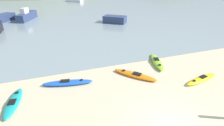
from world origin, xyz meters
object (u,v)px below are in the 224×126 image
Objects in this scene: kayak_on_sand_1 at (135,75)px; kayak_on_sand_4 at (157,62)px; kayak_on_sand_2 at (68,83)px; moored_boat_4 at (74,0)px; kayak_on_sand_3 at (201,79)px; kayak_on_sand_0 at (13,102)px; moored_boat_3 at (27,16)px; moored_boat_1 at (115,19)px.

kayak_on_sand_1 is 3.18m from kayak_on_sand_4.
moored_boat_4 is (7.03, 45.57, 0.33)m from kayak_on_sand_2.
kayak_on_sand_4 is (7.87, 0.91, 0.00)m from kayak_on_sand_2.
kayak_on_sand_2 is 1.03× the size of kayak_on_sand_4.
kayak_on_sand_3 is at bearing -26.13° from kayak_on_sand_1.
kayak_on_sand_0 is 24.52m from moored_boat_3.
kayak_on_sand_0 is at bearing -169.72° from kayak_on_sand_4.
moored_boat_4 is at bearing 77.47° from kayak_on_sand_0.
kayak_on_sand_3 is at bearing -87.15° from moored_boat_4.
kayak_on_sand_1 is 25.71m from moored_boat_3.
kayak_on_sand_4 is 25.61m from moored_boat_3.
kayak_on_sand_3 is at bearing -66.45° from kayak_on_sand_4.
kayak_on_sand_1 is at bearing -153.01° from kayak_on_sand_4.
kayak_on_sand_3 is at bearing -7.00° from kayak_on_sand_0.
moored_boat_4 is (-2.40, 48.26, 0.35)m from kayak_on_sand_3.
moored_boat_4 is (11.45, 22.20, -0.31)m from moored_boat_3.
kayak_on_sand_1 is 5.06m from kayak_on_sand_2.
kayak_on_sand_2 is 0.64× the size of moored_boat_3.
moored_boat_3 is (-13.86, 26.06, 0.66)m from kayak_on_sand_3.
kayak_on_sand_2 is 1.11× the size of kayak_on_sand_3.
moored_boat_1 is (0.05, 18.97, 0.48)m from kayak_on_sand_3.
kayak_on_sand_1 is 0.56× the size of moored_boat_3.
kayak_on_sand_0 is 0.54× the size of moored_boat_3.
moored_boat_3 is at bearing -117.29° from moored_boat_4.
kayak_on_sand_1 is 4.90m from kayak_on_sand_3.
kayak_on_sand_3 is at bearing -62.00° from moored_boat_3.
kayak_on_sand_1 is 46.15m from moored_boat_4.
kayak_on_sand_2 is at bearing 18.57° from kayak_on_sand_0.
moored_boat_4 is at bearing 62.71° from moored_boat_3.
moored_boat_1 is at bearing 75.18° from kayak_on_sand_1.
kayak_on_sand_4 is 44.67m from moored_boat_4.
kayak_on_sand_1 is at bearing 4.03° from kayak_on_sand_0.
moored_boat_3 is 24.98m from moored_boat_4.
kayak_on_sand_2 is 23.79m from moored_boat_3.
kayak_on_sand_4 is (11.21, 2.03, 0.02)m from kayak_on_sand_0.
kayak_on_sand_1 is 0.90× the size of kayak_on_sand_4.
kayak_on_sand_4 is 0.62× the size of moored_boat_3.
kayak_on_sand_2 is (3.34, 1.12, 0.02)m from kayak_on_sand_0.
kayak_on_sand_2 reaches higher than kayak_on_sand_1.
kayak_on_sand_0 is at bearing -102.53° from moored_boat_4.
kayak_on_sand_4 is at bearing 10.28° from kayak_on_sand_0.
moored_boat_1 reaches higher than kayak_on_sand_2.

